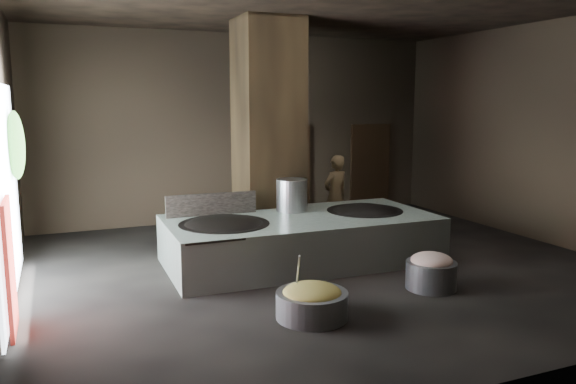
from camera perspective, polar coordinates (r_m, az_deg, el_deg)
name	(u,v)px	position (r m, az deg, el deg)	size (l,w,h in m)	color
floor	(322,268)	(10.10, 3.50, -7.76)	(10.00, 9.00, 0.10)	black
ceiling	(325,0)	(9.80, 3.78, 18.92)	(10.00, 9.00, 0.10)	black
back_wall	(242,128)	(13.90, -4.72, 6.53)	(10.00, 0.10, 4.50)	black
front_wall	(529,168)	(5.96, 23.33, 2.26)	(10.00, 0.10, 4.50)	black
right_wall	(544,133)	(12.74, 24.57, 5.49)	(0.10, 9.00, 4.50)	black
pillar	(268,134)	(11.30, -2.02, 5.94)	(1.20, 1.20, 4.50)	black
hearth_platform	(301,239)	(10.22, 1.32, -4.81)	(4.81, 2.30, 0.84)	#A9BCAC
platform_cap	(301,218)	(10.13, 1.33, -2.63)	(4.70, 2.26, 0.03)	black
wok_left	(224,229)	(9.62, -6.49, -3.73)	(1.52, 1.52, 0.42)	black
wok_left_rim	(224,225)	(9.60, -6.50, -3.32)	(1.55, 1.55, 0.05)	black
wok_right	(365,215)	(10.80, 7.79, -2.33)	(1.41, 1.41, 0.40)	black
wok_right_rim	(365,211)	(10.78, 7.80, -1.96)	(1.44, 1.44, 0.05)	black
stock_pot	(292,196)	(10.59, 0.38, -0.38)	(0.59, 0.59, 0.63)	#ABAFB3
splash_guard	(212,205)	(10.32, -7.76, -1.28)	(1.67, 0.06, 0.42)	black
cook	(336,195)	(12.23, 4.85, -0.33)	(0.64, 0.41, 1.75)	olive
veg_basin	(312,305)	(7.72, 2.44, -11.39)	(0.98, 0.98, 0.36)	slate
veg_fill	(312,293)	(7.66, 2.45, -10.20)	(0.80, 0.80, 0.25)	#87A24E
ladle	(297,277)	(7.67, 0.96, -8.59)	(0.03, 0.03, 0.77)	#ABAFB3
meat_basin	(431,275)	(9.11, 14.33, -8.18)	(0.78, 0.78, 0.43)	slate
meat_fill	(432,260)	(9.05, 14.39, -6.76)	(0.65, 0.65, 0.25)	tan
doorway_near	(288,172)	(14.32, 0.04, 2.02)	(1.18, 0.08, 2.38)	black
doorway_near_glow	(283,174)	(14.31, -0.53, 1.81)	(0.80, 0.04, 1.88)	#8C6647
doorway_far	(370,168)	(15.40, 8.32, 2.43)	(1.18, 0.08, 2.38)	black
doorway_far_glow	(366,169)	(15.56, 7.96, 2.32)	(0.89, 0.04, 2.12)	#8C6647
left_opening	(6,193)	(8.98, -26.69, -0.06)	(0.04, 4.20, 3.10)	white
pavilion_sliver	(10,267)	(7.86, -26.41, -6.85)	(0.05, 0.90, 1.70)	maroon
tree_silhouette	(16,145)	(10.01, -25.95, 4.31)	(0.28, 1.10, 1.10)	#194714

